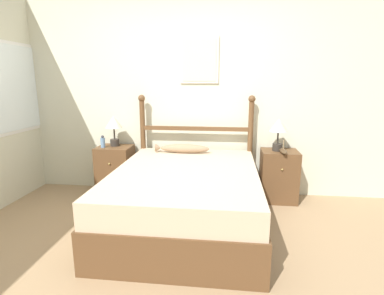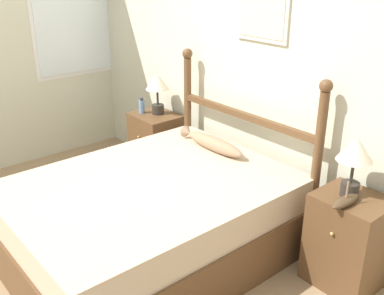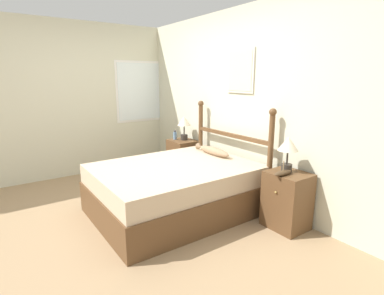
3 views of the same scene
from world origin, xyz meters
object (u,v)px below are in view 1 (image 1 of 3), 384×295
(nightstand_right, at_px, (279,176))
(table_lamp_right, at_px, (278,128))
(fish_pillow, at_px, (183,148))
(table_lamp_left, at_px, (114,125))
(bottle, at_px, (103,142))
(bed, at_px, (186,198))
(nightstand_left, at_px, (116,170))
(model_boat, at_px, (283,151))

(nightstand_right, distance_m, table_lamp_right, 0.60)
(fish_pillow, bearing_deg, table_lamp_left, 171.39)
(table_lamp_right, distance_m, bottle, 2.21)
(bed, bearing_deg, nightstand_right, 37.57)
(nightstand_left, relative_size, nightstand_right, 1.00)
(model_boat, xyz_separation_m, fish_pillow, (-1.21, 0.02, -0.01))
(bed, distance_m, bottle, 1.46)
(model_boat, bearing_deg, nightstand_right, 96.07)
(bottle, relative_size, model_boat, 0.62)
(bottle, bearing_deg, table_lamp_right, 1.78)
(table_lamp_left, bearing_deg, fish_pillow, -8.61)
(table_lamp_left, bearing_deg, nightstand_left, -83.80)
(bottle, bearing_deg, model_boat, -1.35)
(fish_pillow, bearing_deg, nightstand_left, 173.62)
(table_lamp_right, relative_size, bottle, 2.49)
(table_lamp_right, bearing_deg, bottle, -178.22)
(nightstand_right, xyz_separation_m, table_lamp_right, (-0.04, 0.00, 0.60))
(nightstand_left, xyz_separation_m, table_lamp_right, (2.08, 0.00, 0.60))
(nightstand_right, bearing_deg, fish_pillow, -175.08)
(model_boat, height_order, fish_pillow, model_boat)
(bottle, bearing_deg, nightstand_left, 28.68)
(model_boat, bearing_deg, fish_pillow, 179.16)
(nightstand_right, bearing_deg, table_lamp_right, 178.86)
(bed, relative_size, model_boat, 7.42)
(bed, height_order, table_lamp_right, table_lamp_right)
(bed, xyz_separation_m, nightstand_left, (-1.06, 0.81, 0.02))
(nightstand_left, height_order, bottle, bottle)
(bottle, distance_m, model_boat, 2.25)
(nightstand_right, relative_size, model_boat, 2.49)
(bed, relative_size, nightstand_right, 2.97)
(nightstand_left, bearing_deg, table_lamp_left, 96.20)
(nightstand_right, height_order, table_lamp_left, table_lamp_left)
(nightstand_right, bearing_deg, nightstand_left, 180.00)
(nightstand_left, distance_m, fish_pillow, 0.99)
(fish_pillow, bearing_deg, table_lamp_right, 5.12)
(bed, height_order, nightstand_left, nightstand_left)
(table_lamp_right, relative_size, fish_pillow, 0.59)
(model_boat, bearing_deg, table_lamp_right, 112.84)
(bed, xyz_separation_m, fish_pillow, (-0.14, 0.71, 0.36))
(table_lamp_left, distance_m, model_boat, 2.15)
(table_lamp_left, height_order, bottle, table_lamp_left)
(nightstand_right, xyz_separation_m, table_lamp_left, (-2.12, 0.04, 0.60))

